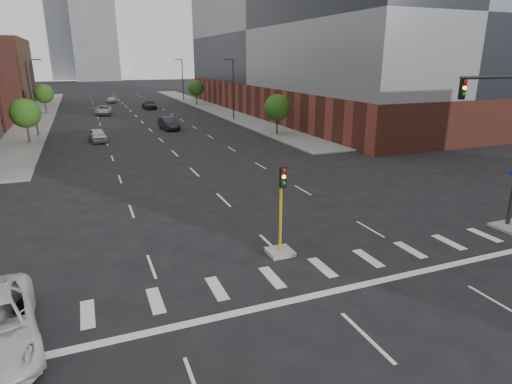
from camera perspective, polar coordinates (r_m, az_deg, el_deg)
ground at (r=14.63m, az=19.45°, el=-22.04°), size 400.00×400.00×0.00m
sidewalk_left_far at (r=82.91m, az=-26.86°, el=9.25°), size 5.00×92.00×0.15m
sidewalk_right_far at (r=85.80m, az=-6.23°, el=11.19°), size 5.00×92.00×0.15m
building_right_main at (r=77.86m, az=7.43°, el=18.59°), size 24.00×70.00×22.00m
tower_left at (r=229.60m, az=-23.58°, el=22.46°), size 22.00×22.00×70.00m
tower_right at (r=270.52m, az=-19.48°, el=22.95°), size 20.00×20.00×80.00m
tower_mid at (r=208.69m, az=-20.88°, el=19.79°), size 18.00×18.00×44.00m
median_traffic_signal at (r=20.58m, az=3.28°, el=-5.82°), size 1.20×1.20×4.40m
streetlight_right_a at (r=66.83m, az=-3.12°, el=13.81°), size 1.60×0.22×9.07m
streetlight_right_b at (r=100.55m, az=-9.81°, el=14.75°), size 1.60×0.22×9.07m
streetlight_left at (r=58.51m, az=-27.59°, el=11.43°), size 1.60×0.22×9.07m
tree_left_near at (r=53.75m, az=-28.41°, el=9.22°), size 3.20×3.20×4.85m
tree_left_far at (r=83.53m, az=-26.44°, el=11.66°), size 3.20×3.20×4.85m
tree_right_near at (r=53.28m, az=2.86°, el=11.18°), size 3.20×3.20×4.85m
tree_right_far at (r=91.04m, az=-7.99°, el=13.57°), size 3.20×3.20×4.85m
car_near_left at (r=52.62m, az=-20.38°, el=7.13°), size 2.19×4.47×1.47m
car_mid_right at (r=59.19m, az=-11.55°, el=8.95°), size 2.23×5.10×1.63m
car_far_left at (r=78.46m, az=-19.66°, el=10.23°), size 2.96×5.57×1.49m
car_deep_right at (r=85.41m, az=-14.04°, el=11.23°), size 2.25×5.36×1.54m
car_distant at (r=99.55m, az=-18.70°, el=11.58°), size 2.05×4.11×1.35m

